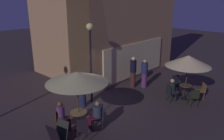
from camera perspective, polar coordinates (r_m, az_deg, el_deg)
ground_plane at (r=10.93m, az=-5.48°, el=-9.58°), size 60.00×60.00×0.00m
cafe_building at (r=14.55m, az=-2.11°, el=16.18°), size 8.20×6.19×9.26m
street_lamp_near_corner at (r=10.71m, az=-5.45°, el=5.65°), size 0.33×0.33×3.89m
menu_sandwich_board at (r=8.50m, az=-13.28°, el=-15.25°), size 0.71×0.65×0.84m
cafe_table_0 at (r=9.16m, az=-8.25°, el=-11.64°), size 0.65×0.65×0.78m
cafe_table_1 at (r=12.21m, az=17.80°, el=-4.73°), size 0.62×0.62×0.77m
patio_umbrella_0 at (r=8.48m, az=-8.74°, el=-1.86°), size 2.33×2.33×2.39m
patio_umbrella_1 at (r=11.74m, az=18.49°, el=2.17°), size 2.21×2.21×2.31m
cafe_chair_0 at (r=9.15m, az=-13.17°, el=-11.71°), size 0.56×0.56×0.92m
cafe_chair_1 at (r=8.42m, az=-7.44°, el=-14.07°), size 0.56×0.56×0.96m
cafe_chair_2 at (r=9.14m, az=-2.98°, el=-11.27°), size 0.61×0.61×0.95m
cafe_chair_3 at (r=11.49m, az=19.71°, el=-6.15°), size 0.61×0.61×0.89m
cafe_chair_4 at (r=12.53m, az=21.52°, el=-4.55°), size 0.57×0.57×0.85m
cafe_chair_5 at (r=12.86m, az=15.71°, el=-3.08°), size 0.56×0.56×0.98m
cafe_chair_6 at (r=11.73m, az=14.28°, el=-5.27°), size 0.56×0.56×0.88m
patron_seated_0 at (r=9.08m, az=-12.32°, el=-10.89°), size 0.51×0.47×1.27m
patron_seated_1 at (r=9.08m, az=-3.96°, el=-10.72°), size 0.54×0.53×1.18m
patron_seated_2 at (r=11.75m, az=14.95°, el=-4.50°), size 0.51×0.45×1.19m
patron_standing_3 at (r=13.21m, az=8.09°, el=-0.90°), size 0.38×0.38×1.66m
patron_standing_4 at (r=10.84m, az=-7.38°, el=-4.97°), size 0.35×0.35×1.68m
patron_standing_5 at (r=13.14m, az=5.29°, el=-0.48°), size 0.36×0.36×1.81m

